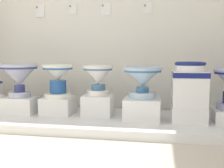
% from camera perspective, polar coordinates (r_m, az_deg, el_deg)
% --- Properties ---
extents(display_platform, '(2.80, 1.02, 0.09)m').
position_cam_1_polar(display_platform, '(2.89, 1.31, -7.97)').
color(display_platform, white).
rests_on(display_platform, ground_plane).
extents(plinth_block_rightmost, '(0.38, 0.29, 0.19)m').
position_cam_1_polar(plinth_block_rightmost, '(3.24, -19.04, -4.31)').
color(plinth_block_rightmost, white).
rests_on(plinth_block_rightmost, display_platform).
extents(antique_toilet_rightmost, '(0.42, 0.42, 0.38)m').
position_cam_1_polar(antique_toilet_rightmost, '(3.20, -19.26, 1.89)').
color(antique_toilet_rightmost, '#AFB1CC').
rests_on(antique_toilet_rightmost, plinth_block_rightmost).
extents(plinth_block_tall_cobalt, '(0.34, 0.34, 0.19)m').
position_cam_1_polar(plinth_block_tall_cobalt, '(3.11, -11.37, -4.51)').
color(plinth_block_tall_cobalt, white).
rests_on(plinth_block_tall_cobalt, display_platform).
extents(antique_toilet_tall_cobalt, '(0.35, 0.35, 0.37)m').
position_cam_1_polar(antique_toilet_tall_cobalt, '(3.06, -11.50, 1.58)').
color(antique_toilet_tall_cobalt, white).
rests_on(antique_toilet_tall_cobalt, plinth_block_tall_cobalt).
extents(plinth_block_squat_floral, '(0.32, 0.30, 0.23)m').
position_cam_1_polar(plinth_block_squat_floral, '(2.95, -2.96, -4.58)').
color(plinth_block_squat_floral, white).
rests_on(plinth_block_squat_floral, display_platform).
extents(antique_toilet_squat_floral, '(0.33, 0.33, 0.33)m').
position_cam_1_polar(antique_toilet_squat_floral, '(2.91, -2.99, 1.71)').
color(antique_toilet_squat_floral, white).
rests_on(antique_toilet_squat_floral, plinth_block_squat_floral).
extents(plinth_block_slender_white, '(0.37, 0.37, 0.22)m').
position_cam_1_polar(plinth_block_slender_white, '(2.80, 6.47, -5.26)').
color(plinth_block_slender_white, white).
rests_on(plinth_block_slender_white, display_platform).
extents(antique_toilet_slender_white, '(0.40, 0.40, 0.33)m').
position_cam_1_polar(antique_toilet_slender_white, '(2.75, 6.55, 1.36)').
color(antique_toilet_slender_white, '#A9C5E0').
rests_on(antique_toilet_slender_white, plinth_block_slender_white).
extents(plinth_block_pale_glazed, '(0.34, 0.28, 0.15)m').
position_cam_1_polar(plinth_block_pale_glazed, '(2.78, 16.06, -6.31)').
color(plinth_block_pale_glazed, white).
rests_on(plinth_block_pale_glazed, display_platform).
extents(antique_toilet_pale_glazed, '(0.34, 0.31, 0.45)m').
position_cam_1_polar(antique_toilet_pale_glazed, '(2.73, 16.25, 0.06)').
color(antique_toilet_pale_glazed, white).
rests_on(antique_toilet_pale_glazed, plinth_block_pale_glazed).
extents(info_placard_first, '(0.12, 0.01, 0.16)m').
position_cam_1_polar(info_placard_first, '(3.68, -15.19, 14.85)').
color(info_placard_first, white).
extents(info_placard_second, '(0.10, 0.01, 0.12)m').
position_cam_1_polar(info_placard_second, '(3.52, -8.40, 15.59)').
color(info_placard_second, white).
extents(info_placard_third, '(0.12, 0.01, 0.15)m').
position_cam_1_polar(info_placard_third, '(3.41, -1.33, 15.72)').
color(info_placard_third, white).
extents(info_placard_fourth, '(0.10, 0.01, 0.12)m').
position_cam_1_polar(info_placard_fourth, '(3.35, 7.64, 15.73)').
color(info_placard_fourth, white).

